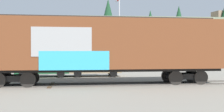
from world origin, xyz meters
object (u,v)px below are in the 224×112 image
at_px(flagpole, 118,18).
at_px(parked_car_green, 42,67).
at_px(freight_car, 103,45).
at_px(parked_car_tan, 94,67).

bearing_deg(flagpole, parked_car_green, -131.59).
distance_m(flagpole, parked_car_green, 12.36).
distance_m(freight_car, parked_car_green, 7.66).
bearing_deg(parked_car_green, parked_car_tan, 2.44).
distance_m(flagpole, parked_car_tan, 10.21).
bearing_deg(parked_car_green, flagpole, 48.41).
relative_size(flagpole, parked_car_tan, 2.12).
xyz_separation_m(freight_car, parked_car_green, (-4.85, 5.68, -1.71)).
distance_m(freight_car, flagpole, 14.70).
bearing_deg(freight_car, parked_car_green, 130.52).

